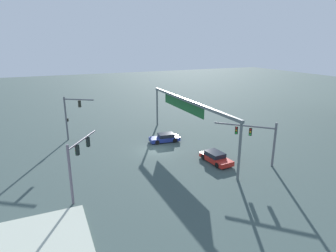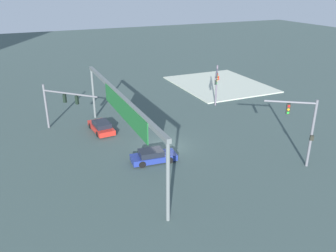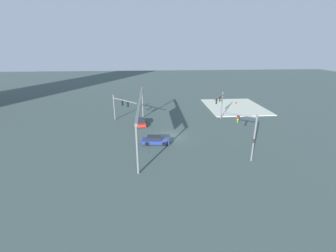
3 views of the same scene
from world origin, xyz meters
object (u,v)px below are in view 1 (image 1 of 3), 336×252
traffic_signal_near_corner (257,135)px  traffic_signal_cross_street (71,113)px  sedan_car_waiting_far (216,158)px  traffic_signal_opposite_side (77,157)px  sedan_car_approaching (165,138)px

traffic_signal_near_corner → traffic_signal_cross_street: bearing=1.9°
sedan_car_waiting_far → traffic_signal_cross_street: bearing=-140.6°
traffic_signal_near_corner → sedan_car_waiting_far: 5.40m
traffic_signal_opposite_side → sedan_car_approaching: traffic_signal_opposite_side is taller
traffic_signal_cross_street → sedan_car_waiting_far: 21.25m
sedan_car_waiting_far → sedan_car_approaching: bearing=-168.2°
traffic_signal_cross_street → sedan_car_approaching: size_ratio=1.46×
sedan_car_approaching → sedan_car_waiting_far: size_ratio=0.96×
traffic_signal_near_corner → traffic_signal_opposite_side: (-0.84, -19.63, 0.33)m
traffic_signal_cross_street → sedan_car_approaching: 13.80m
traffic_signal_near_corner → traffic_signal_opposite_side: 19.65m
traffic_signal_near_corner → traffic_signal_opposite_side: bearing=42.7°
sedan_car_approaching → traffic_signal_near_corner: bearing=125.8°
traffic_signal_near_corner → traffic_signal_opposite_side: traffic_signal_opposite_side is taller
sedan_car_approaching → sedan_car_waiting_far: 9.42m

